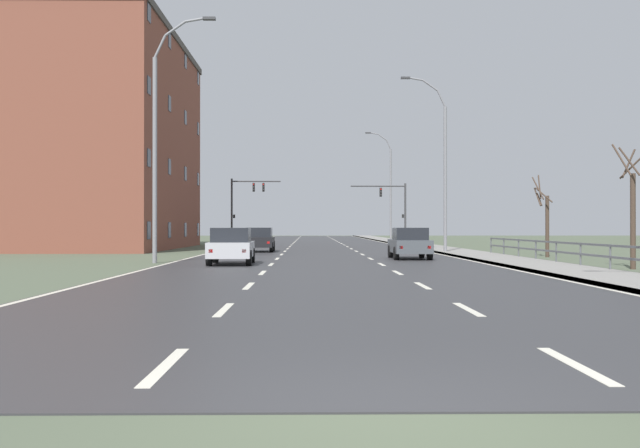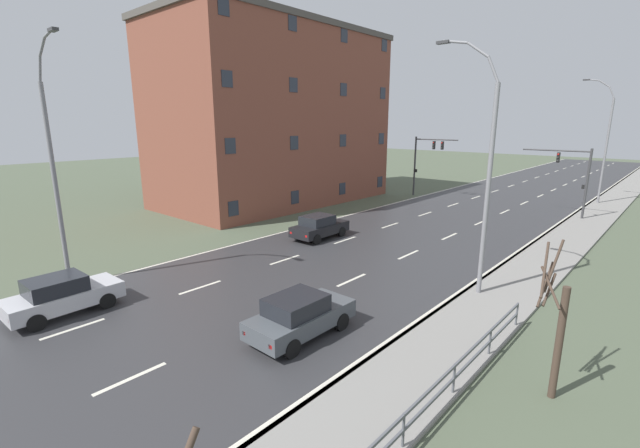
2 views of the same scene
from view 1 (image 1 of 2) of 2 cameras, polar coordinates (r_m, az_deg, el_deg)
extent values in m
cube|color=#4C5642|center=(53.98, -0.08, -2.02)|extent=(160.00, 160.00, 0.12)
cube|color=#303033|center=(65.97, -0.22, -1.64)|extent=(14.00, 120.00, 0.02)
cube|color=beige|center=(8.27, -12.49, -11.22)|extent=(0.16, 2.20, 0.01)
cube|color=beige|center=(13.54, -7.83, -6.93)|extent=(0.16, 2.20, 0.01)
cube|color=beige|center=(18.89, -5.82, -5.04)|extent=(0.16, 2.20, 0.01)
cube|color=beige|center=(24.26, -4.70, -3.98)|extent=(0.16, 2.20, 0.01)
cube|color=beige|center=(29.64, -4.00, -3.30)|extent=(0.16, 2.20, 0.01)
cube|color=beige|center=(35.02, -3.51, -2.84)|extent=(0.16, 2.20, 0.01)
cube|color=beige|center=(40.41, -3.15, -2.49)|extent=(0.16, 2.20, 0.01)
cube|color=beige|center=(45.80, -2.87, -2.23)|extent=(0.16, 2.20, 0.01)
cube|color=beige|center=(51.20, -2.66, -2.02)|extent=(0.16, 2.20, 0.01)
cube|color=beige|center=(56.59, -2.48, -1.86)|extent=(0.16, 2.20, 0.01)
cube|color=beige|center=(61.99, -2.34, -1.72)|extent=(0.16, 2.20, 0.01)
cube|color=beige|center=(67.39, -2.21, -1.60)|extent=(0.16, 2.20, 0.01)
cube|color=beige|center=(72.78, -2.11, -1.50)|extent=(0.16, 2.20, 0.01)
cube|color=beige|center=(78.18, -2.02, -1.42)|extent=(0.16, 2.20, 0.01)
cube|color=beige|center=(83.58, -1.94, -1.34)|extent=(0.16, 2.20, 0.01)
cube|color=beige|center=(88.98, -1.88, -1.28)|extent=(0.16, 2.20, 0.01)
cube|color=beige|center=(94.38, -1.81, -1.22)|extent=(0.16, 2.20, 0.01)
cube|color=beige|center=(99.77, -1.76, -1.17)|extent=(0.16, 2.20, 0.01)
cube|color=beige|center=(105.17, -1.71, -1.12)|extent=(0.16, 2.20, 0.01)
cube|color=beige|center=(110.57, -1.67, -1.08)|extent=(0.16, 2.20, 0.01)
cube|color=beige|center=(115.97, -1.63, -1.04)|extent=(0.16, 2.20, 0.01)
cube|color=beige|center=(121.37, -1.59, -1.01)|extent=(0.16, 2.20, 0.01)
cube|color=beige|center=(8.65, 20.05, -10.72)|extent=(0.16, 2.20, 0.01)
cube|color=beige|center=(13.78, 11.96, -6.81)|extent=(0.16, 2.20, 0.01)
cube|color=beige|center=(19.06, 8.36, -4.99)|extent=(0.16, 2.20, 0.01)
cube|color=beige|center=(24.39, 6.33, -3.96)|extent=(0.16, 2.20, 0.01)
cube|color=beige|center=(29.74, 5.03, -3.29)|extent=(0.16, 2.20, 0.01)
cube|color=beige|center=(35.11, 4.13, -2.83)|extent=(0.16, 2.20, 0.01)
cube|color=beige|center=(40.49, 3.47, -2.49)|extent=(0.16, 2.20, 0.01)
cube|color=beige|center=(45.88, 2.97, -2.23)|extent=(0.16, 2.20, 0.01)
cube|color=beige|center=(51.26, 2.57, -2.02)|extent=(0.16, 2.20, 0.01)
cube|color=beige|center=(56.65, 2.25, -1.86)|extent=(0.16, 2.20, 0.01)
cube|color=beige|center=(62.04, 1.98, -1.72)|extent=(0.16, 2.20, 0.01)
cube|color=beige|center=(67.43, 1.75, -1.60)|extent=(0.16, 2.20, 0.01)
cube|color=beige|center=(72.83, 1.56, -1.50)|extent=(0.16, 2.20, 0.01)
cube|color=beige|center=(78.22, 1.40, -1.42)|extent=(0.16, 2.20, 0.01)
cube|color=beige|center=(83.62, 1.26, -1.34)|extent=(0.16, 2.20, 0.01)
cube|color=beige|center=(89.01, 1.13, -1.28)|extent=(0.16, 2.20, 0.01)
cube|color=beige|center=(94.41, 1.02, -1.22)|extent=(0.16, 2.20, 0.01)
cube|color=beige|center=(99.81, 0.92, -1.17)|extent=(0.16, 2.20, 0.01)
cube|color=beige|center=(105.20, 0.83, -1.12)|extent=(0.16, 2.20, 0.01)
cube|color=beige|center=(110.60, 0.75, -1.08)|extent=(0.16, 2.20, 0.01)
cube|color=beige|center=(116.00, 0.68, -1.04)|extent=(0.16, 2.20, 0.01)
cube|color=beige|center=(121.40, 0.61, -1.01)|extent=(0.16, 2.20, 0.01)
cube|color=beige|center=(66.40, 5.71, -1.62)|extent=(0.16, 120.00, 0.01)
cube|color=beige|center=(66.25, -6.15, -1.62)|extent=(0.16, 120.00, 0.01)
cube|color=gray|center=(66.60, 7.12, -1.58)|extent=(3.00, 120.00, 0.12)
cube|color=slate|center=(66.42, 5.90, -1.59)|extent=(0.16, 120.00, 0.12)
cube|color=#515459|center=(27.82, 21.46, -1.58)|extent=(0.06, 29.66, 0.08)
cube|color=#515459|center=(27.83, 21.47, -2.40)|extent=(0.06, 29.66, 0.08)
cylinder|color=#515459|center=(26.59, 22.57, -2.60)|extent=(0.07, 0.07, 1.00)
cylinder|color=#515459|center=(29.08, 20.46, -2.41)|extent=(0.07, 0.07, 1.00)
cylinder|color=#515459|center=(31.61, 18.68, -2.24)|extent=(0.07, 0.07, 1.00)
cylinder|color=#515459|center=(34.16, 17.17, -2.09)|extent=(0.07, 0.07, 1.00)
cylinder|color=#515459|center=(36.73, 15.87, -1.96)|extent=(0.07, 0.07, 1.00)
cylinder|color=#515459|center=(39.32, 14.74, -1.85)|extent=(0.07, 0.07, 1.00)
cylinder|color=#515459|center=(41.92, 13.75, -1.75)|extent=(0.07, 0.07, 1.00)
cylinder|color=slate|center=(43.61, 10.17, 3.55)|extent=(0.20, 0.20, 8.99)
cylinder|color=slate|center=(44.18, 9.86, 10.03)|extent=(0.56, 0.11, 1.04)
cylinder|color=slate|center=(44.21, 8.98, 11.09)|extent=(0.96, 0.11, 0.72)
cylinder|color=slate|center=(44.14, 7.68, 11.65)|extent=(1.10, 0.11, 0.30)
cube|color=#333335|center=(44.08, 6.97, 11.73)|extent=(0.56, 0.24, 0.12)
cylinder|color=slate|center=(72.14, 5.79, 2.28)|extent=(0.20, 0.20, 9.60)
cylinder|color=slate|center=(72.54, 5.61, 6.45)|extent=(0.54, 0.11, 1.00)
cylinder|color=slate|center=(72.56, 5.10, 7.07)|extent=(0.92, 0.11, 0.69)
cylinder|color=slate|center=(72.52, 4.35, 7.38)|extent=(1.05, 0.11, 0.29)
cube|color=#333335|center=(72.49, 3.94, 7.42)|extent=(0.56, 0.24, 0.12)
cylinder|color=slate|center=(32.06, -13.31, 5.08)|extent=(0.20, 0.20, 9.16)
cylinder|color=slate|center=(32.88, -12.90, 13.92)|extent=(0.56, 0.11, 1.03)
cylinder|color=slate|center=(32.95, -11.71, 15.33)|extent=(0.95, 0.11, 0.71)
cylinder|color=slate|center=(32.90, -9.97, 16.09)|extent=(1.09, 0.11, 0.30)
cube|color=#333335|center=(32.84, -9.01, 16.20)|extent=(0.56, 0.24, 0.12)
cylinder|color=#38383A|center=(63.49, 6.96, 0.80)|extent=(0.18, 0.18, 5.55)
cylinder|color=#38383A|center=(63.30, 4.75, 3.09)|extent=(4.92, 0.12, 0.12)
cube|color=black|center=(63.29, 4.97, 2.59)|extent=(0.20, 0.28, 0.80)
sphere|color=red|center=(63.16, 4.98, 2.84)|extent=(0.14, 0.14, 0.14)
sphere|color=#2D2D2D|center=(63.14, 4.98, 2.60)|extent=(0.14, 0.14, 0.14)
sphere|color=#2D2D2D|center=(63.13, 4.98, 2.37)|extent=(0.14, 0.14, 0.14)
cube|color=black|center=(63.40, 6.77, 0.64)|extent=(0.18, 0.12, 0.32)
cylinder|color=#38383A|center=(64.84, -7.20, 1.01)|extent=(0.18, 0.18, 6.08)
cylinder|color=#38383A|center=(64.75, -5.22, 3.48)|extent=(4.49, 0.12, 0.12)
cube|color=black|center=(64.74, -5.42, 2.99)|extent=(0.20, 0.28, 0.80)
sphere|color=red|center=(64.60, -5.43, 3.23)|extent=(0.14, 0.14, 0.14)
sphere|color=#2D2D2D|center=(64.59, -5.43, 3.00)|extent=(0.14, 0.14, 0.14)
sphere|color=#2D2D2D|center=(64.58, -5.43, 2.77)|extent=(0.14, 0.14, 0.14)
cube|color=black|center=(64.67, -4.63, 3.00)|extent=(0.20, 0.28, 0.80)
sphere|color=red|center=(64.54, -4.64, 3.24)|extent=(0.14, 0.14, 0.14)
sphere|color=#2D2D2D|center=(64.52, -4.64, 3.00)|extent=(0.14, 0.14, 0.14)
sphere|color=#2D2D2D|center=(64.51, -4.64, 2.77)|extent=(0.14, 0.14, 0.14)
cube|color=black|center=(64.76, -7.01, 0.63)|extent=(0.18, 0.12, 0.32)
cube|color=#474C51|center=(35.21, 7.30, -1.80)|extent=(1.79, 4.11, 0.64)
cube|color=black|center=(34.95, 7.35, -0.80)|extent=(1.58, 2.01, 0.60)
cube|color=slate|center=(35.90, 7.15, -0.81)|extent=(1.40, 0.09, 0.51)
cylinder|color=black|center=(36.60, 8.29, -2.24)|extent=(0.23, 0.66, 0.66)
cylinder|color=black|center=(36.39, 5.76, -2.26)|extent=(0.23, 0.66, 0.66)
cylinder|color=black|center=(34.09, 8.93, -2.39)|extent=(0.23, 0.66, 0.66)
cylinder|color=black|center=(33.86, 6.22, -2.40)|extent=(0.23, 0.66, 0.66)
cube|color=red|center=(33.12, 6.63, -1.90)|extent=(0.16, 0.04, 0.14)
cube|color=red|center=(33.30, 8.89, -1.89)|extent=(0.16, 0.04, 0.14)
cube|color=black|center=(45.22, -4.94, -1.46)|extent=(1.79, 4.11, 0.64)
cube|color=black|center=(44.96, -4.96, -0.68)|extent=(1.58, 2.01, 0.60)
cube|color=slate|center=(45.91, -4.88, -0.70)|extent=(1.40, 0.09, 0.51)
cylinder|color=black|center=(46.45, -3.84, -1.83)|extent=(0.23, 0.66, 0.66)
cylinder|color=black|center=(46.55, -5.83, -1.82)|extent=(0.23, 0.66, 0.66)
cylinder|color=black|center=(43.91, -3.99, -1.92)|extent=(0.23, 0.66, 0.66)
cylinder|color=black|center=(44.02, -6.09, -1.91)|extent=(0.23, 0.66, 0.66)
cube|color=red|center=(43.24, -5.98, -1.52)|extent=(0.16, 0.04, 0.14)
cube|color=red|center=(43.15, -4.23, -1.52)|extent=(0.16, 0.04, 0.14)
cube|color=#B7B7BC|center=(30.07, -7.22, -2.06)|extent=(1.88, 4.15, 0.64)
cube|color=black|center=(29.81, -7.26, -0.89)|extent=(1.62, 2.05, 0.60)
cube|color=slate|center=(30.76, -7.11, -0.91)|extent=(1.41, 0.12, 0.51)
cylinder|color=black|center=(31.30, -5.55, -2.58)|extent=(0.24, 0.67, 0.66)
cylinder|color=black|center=(31.42, -8.50, -2.57)|extent=(0.24, 0.67, 0.66)
cylinder|color=black|center=(28.76, -5.81, -2.78)|extent=(0.24, 0.67, 0.66)
cylinder|color=black|center=(28.90, -9.03, -2.77)|extent=(0.24, 0.67, 0.66)
cube|color=red|center=(28.12, -8.90, -2.19)|extent=(0.16, 0.04, 0.14)
cube|color=red|center=(28.00, -6.21, -2.20)|extent=(0.16, 0.04, 0.14)
cube|color=brown|center=(55.25, -17.37, 6.09)|extent=(11.41, 21.35, 15.41)
cube|color=#4C4742|center=(56.68, -17.36, 14.11)|extent=(11.64, 21.78, 0.50)
cube|color=#282D38|center=(44.29, -13.77, -0.51)|extent=(0.04, 0.90, 1.10)
cube|color=#282D38|center=(50.46, -12.16, -0.48)|extent=(0.04, 0.90, 1.10)
cube|color=#282D38|center=(56.67, -10.91, -0.46)|extent=(0.04, 0.90, 1.10)
cube|color=#282D38|center=(62.90, -9.90, -0.44)|extent=(0.04, 0.90, 1.10)
cube|color=#282D38|center=(44.49, -13.76, 5.25)|extent=(0.04, 0.90, 1.10)
cube|color=#282D38|center=(50.64, -12.16, 4.58)|extent=(0.04, 0.90, 1.10)
cube|color=#282D38|center=(56.83, -10.90, 4.05)|extent=(0.04, 0.90, 1.10)
cube|color=#282D38|center=(63.04, -9.89, 3.63)|extent=(0.04, 0.90, 1.10)
cube|color=#282D38|center=(45.14, -13.76, 10.91)|extent=(0.04, 0.90, 1.10)
cube|color=#282D38|center=(51.21, -12.15, 9.57)|extent=(0.04, 0.90, 1.10)
cube|color=#282D38|center=(57.34, -10.90, 8.51)|extent=(0.04, 0.90, 1.10)
cube|color=#282D38|center=(63.50, -9.89, 7.65)|extent=(0.04, 0.90, 1.10)
cube|color=#282D38|center=(46.21, -13.75, 16.35)|extent=(0.04, 0.90, 1.10)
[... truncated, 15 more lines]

